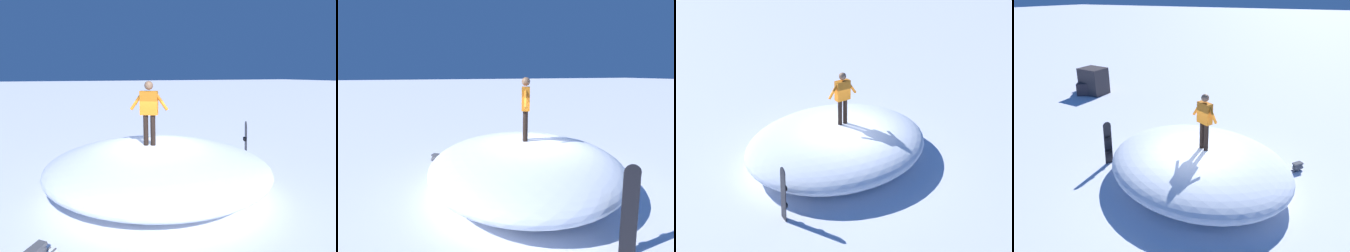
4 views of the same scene
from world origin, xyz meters
The scene contains 5 objects.
ground centered at (0.00, 0.00, 0.00)m, with size 240.00×240.00×0.00m, color white.
snow_mound centered at (-0.49, -0.01, 0.62)m, with size 6.28×5.26×1.25m, color white.
snowboarder_standing centered at (-0.41, 0.20, 2.29)m, with size 0.51×1.01×1.78m.
snowboard_primary_upright centered at (-0.01, -3.32, 0.85)m, with size 0.31×0.23×1.64m.
backpack_near centered at (-2.65, 2.81, 0.16)m, with size 0.59×0.50×0.32m.
Camera 2 is at (-3.51, -6.55, 3.16)m, focal length 28.52 mm.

